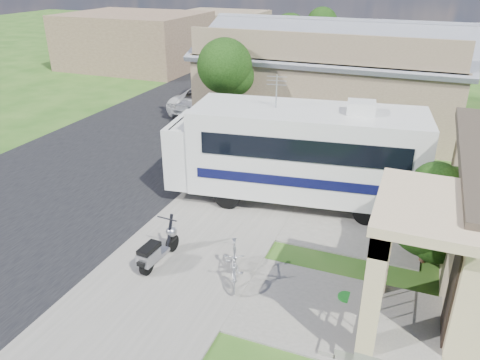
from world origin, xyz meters
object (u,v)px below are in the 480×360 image
at_px(motorhome, 297,151).
at_px(van, 256,70).
at_px(bicycle, 234,265).
at_px(garden_hose, 346,300).
at_px(shrub, 434,213).
at_px(scooter, 157,250).
at_px(pickup_truck, 212,98).

xyz_separation_m(motorhome, van, (-7.11, 15.80, -0.90)).
bearing_deg(bicycle, garden_hose, -17.88).
bearing_deg(shrub, bicycle, -148.40).
bearing_deg(motorhome, scooter, -122.65).
relative_size(scooter, van, 0.28).
distance_m(scooter, pickup_truck, 14.54).
relative_size(motorhome, scooter, 4.89).
distance_m(shrub, bicycle, 5.37).
bearing_deg(scooter, garden_hose, 7.44).
bearing_deg(shrub, scooter, -156.41).
relative_size(motorhome, bicycle, 5.01).
bearing_deg(van, motorhome, -71.05).
xyz_separation_m(scooter, pickup_truck, (-4.73, 13.75, 0.25)).
bearing_deg(scooter, shrub, 27.14).
height_order(shrub, bicycle, shrub).
relative_size(motorhome, van, 1.36).
bearing_deg(scooter, motorhome, 68.87).
relative_size(bicycle, van, 0.27).
bearing_deg(pickup_truck, garden_hose, 133.55).
relative_size(shrub, scooter, 1.68).
height_order(motorhome, shrub, motorhome).
height_order(bicycle, pickup_truck, pickup_truck).
height_order(shrub, scooter, shrub).
bearing_deg(pickup_truck, motorhome, 137.02).
relative_size(bicycle, pickup_truck, 0.31).
bearing_deg(pickup_truck, van, -82.12).
height_order(bicycle, van, van).
bearing_deg(motorhome, garden_hose, -69.21).
relative_size(scooter, bicycle, 1.02).
relative_size(motorhome, pickup_truck, 1.55).
xyz_separation_m(motorhome, bicycle, (-0.18, -4.97, -1.30)).
bearing_deg(shrub, motorhome, 152.92).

